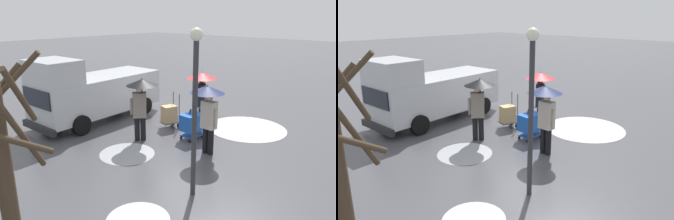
# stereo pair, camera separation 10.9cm
# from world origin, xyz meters

# --- Properties ---
(ground_plane) EXTENTS (90.00, 90.00, 0.00)m
(ground_plane) POSITION_xyz_m (0.00, 0.00, 0.00)
(ground_plane) COLOR #4C4C51
(slush_patch_near_cluster) EXTENTS (2.88, 2.88, 0.01)m
(slush_patch_near_cluster) POSITION_xyz_m (-1.79, -1.89, 0.00)
(slush_patch_near_cluster) COLOR silver
(slush_patch_near_cluster) RESTS_ON ground
(slush_patch_under_van) EXTENTS (1.35, 1.35, 0.01)m
(slush_patch_under_van) POSITION_xyz_m (-2.94, 4.66, 0.00)
(slush_patch_under_van) COLOR silver
(slush_patch_under_van) RESTS_ON ground
(slush_patch_far_side) EXTENTS (1.69, 1.69, 0.01)m
(slush_patch_far_side) POSITION_xyz_m (-0.23, 2.63, 0.00)
(slush_patch_far_side) COLOR #999BA0
(slush_patch_far_side) RESTS_ON ground
(cargo_van_parked_right) EXTENTS (2.40, 5.43, 2.60)m
(cargo_van_parked_right) POSITION_xyz_m (3.25, 1.35, 1.18)
(cargo_van_parked_right) COLOR #B7BABF
(cargo_van_parked_right) RESTS_ON ground
(shopping_cart_vendor) EXTENTS (0.64, 0.88, 1.04)m
(shopping_cart_vendor) POSITION_xyz_m (-0.91, 0.31, 0.57)
(shopping_cart_vendor) COLOR #1951B2
(shopping_cart_vendor) RESTS_ON ground
(hand_dolly_boxes) EXTENTS (0.71, 0.83, 1.32)m
(hand_dolly_boxes) POSITION_xyz_m (0.41, -0.02, 0.50)
(hand_dolly_boxes) COLOR #515156
(hand_dolly_boxes) RESTS_ON ground
(pedestrian_pink_side) EXTENTS (1.04, 1.04, 2.15)m
(pedestrian_pink_side) POSITION_xyz_m (-0.47, -0.78, 1.58)
(pedestrian_pink_side) COLOR black
(pedestrian_pink_side) RESTS_ON ground
(pedestrian_black_side) EXTENTS (1.04, 1.04, 2.15)m
(pedestrian_black_side) POSITION_xyz_m (-1.97, 0.93, 1.58)
(pedestrian_black_side) COLOR black
(pedestrian_black_side) RESTS_ON ground
(pedestrian_white_side) EXTENTS (1.04, 1.04, 2.15)m
(pedestrian_white_side) POSITION_xyz_m (0.25, 1.55, 1.58)
(pedestrian_white_side) COLOR black
(pedestrian_white_side) RESTS_ON ground
(bare_tree_near) EXTENTS (1.31, 1.29, 3.66)m
(bare_tree_near) POSITION_xyz_m (-3.03, 7.08, 1.90)
(bare_tree_near) COLOR #423323
(bare_tree_near) RESTS_ON ground
(street_lamp) EXTENTS (0.28, 0.28, 3.86)m
(street_lamp) POSITION_xyz_m (-3.14, 3.08, 2.37)
(street_lamp) COLOR #2D2D33
(street_lamp) RESTS_ON ground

